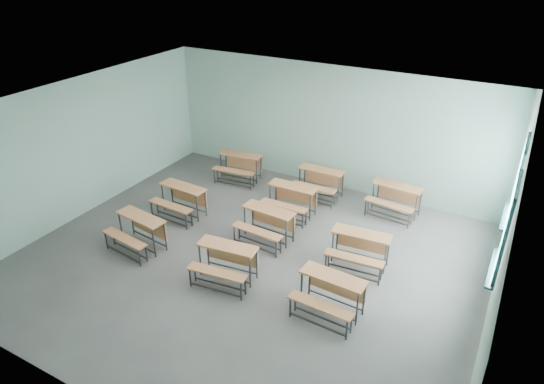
{
  "coord_description": "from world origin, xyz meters",
  "views": [
    {
      "loc": [
        4.35,
        -6.95,
        5.88
      ],
      "look_at": [
        -0.14,
        1.2,
        1.0
      ],
      "focal_mm": 32.0,
      "sensor_mm": 36.0,
      "label": 1
    }
  ],
  "objects_px": {
    "desk_unit_r1c0": "(181,197)",
    "desk_unit_r1c2": "(359,246)",
    "desk_unit_r3c2": "(395,196)",
    "desk_unit_r0c2": "(330,290)",
    "desk_unit_r1c1": "(266,221)",
    "desk_unit_r0c1": "(226,259)",
    "desk_unit_r3c0": "(239,163)",
    "desk_unit_r3c1": "(320,179)",
    "desk_unit_r0c0": "(138,228)",
    "desk_unit_r2c1": "(291,196)"
  },
  "relations": [
    {
      "from": "desk_unit_r0c2",
      "to": "desk_unit_r3c1",
      "type": "distance_m",
      "value": 4.37
    },
    {
      "from": "desk_unit_r1c1",
      "to": "desk_unit_r3c1",
      "type": "relative_size",
      "value": 1.03
    },
    {
      "from": "desk_unit_r0c2",
      "to": "desk_unit_r3c1",
      "type": "bearing_deg",
      "value": 119.14
    },
    {
      "from": "desk_unit_r3c2",
      "to": "desk_unit_r1c0",
      "type": "bearing_deg",
      "value": -145.25
    },
    {
      "from": "desk_unit_r1c1",
      "to": "desk_unit_r2c1",
      "type": "xyz_separation_m",
      "value": [
        -0.04,
        1.24,
        0.0
      ]
    },
    {
      "from": "desk_unit_r1c1",
      "to": "desk_unit_r0c1",
      "type": "bearing_deg",
      "value": -86.36
    },
    {
      "from": "desk_unit_r2c1",
      "to": "desk_unit_r3c1",
      "type": "height_order",
      "value": "same"
    },
    {
      "from": "desk_unit_r1c0",
      "to": "desk_unit_r1c1",
      "type": "xyz_separation_m",
      "value": [
        2.31,
        0.02,
        0.0
      ]
    },
    {
      "from": "desk_unit_r0c0",
      "to": "desk_unit_r3c0",
      "type": "height_order",
      "value": "same"
    },
    {
      "from": "desk_unit_r0c1",
      "to": "desk_unit_r1c2",
      "type": "relative_size",
      "value": 1.02
    },
    {
      "from": "desk_unit_r0c0",
      "to": "desk_unit_r3c2",
      "type": "distance_m",
      "value": 5.91
    },
    {
      "from": "desk_unit_r2c1",
      "to": "desk_unit_r1c2",
      "type": "bearing_deg",
      "value": -29.39
    },
    {
      "from": "desk_unit_r2c1",
      "to": "desk_unit_r3c2",
      "type": "bearing_deg",
      "value": 29.34
    },
    {
      "from": "desk_unit_r0c2",
      "to": "desk_unit_r1c0",
      "type": "relative_size",
      "value": 1.0
    },
    {
      "from": "desk_unit_r0c2",
      "to": "desk_unit_r0c0",
      "type": "bearing_deg",
      "value": -176.29
    },
    {
      "from": "desk_unit_r0c1",
      "to": "desk_unit_r3c1",
      "type": "height_order",
      "value": "same"
    },
    {
      "from": "desk_unit_r0c2",
      "to": "desk_unit_r1c2",
      "type": "relative_size",
      "value": 0.98
    },
    {
      "from": "desk_unit_r0c0",
      "to": "desk_unit_r2c1",
      "type": "xyz_separation_m",
      "value": [
        2.18,
        2.8,
        0.0
      ]
    },
    {
      "from": "desk_unit_r0c0",
      "to": "desk_unit_r3c2",
      "type": "bearing_deg",
      "value": 50.5
    },
    {
      "from": "desk_unit_r1c0",
      "to": "desk_unit_r3c0",
      "type": "xyz_separation_m",
      "value": [
        0.19,
        2.28,
        0.0
      ]
    },
    {
      "from": "desk_unit_r0c2",
      "to": "desk_unit_r3c0",
      "type": "distance_m",
      "value": 5.66
    },
    {
      "from": "desk_unit_r0c2",
      "to": "desk_unit_r2c1",
      "type": "xyz_separation_m",
      "value": [
        -2.15,
        2.74,
        0.0
      ]
    },
    {
      "from": "desk_unit_r1c0",
      "to": "desk_unit_r1c2",
      "type": "relative_size",
      "value": 0.98
    },
    {
      "from": "desk_unit_r1c0",
      "to": "desk_unit_r1c1",
      "type": "relative_size",
      "value": 1.0
    },
    {
      "from": "desk_unit_r1c2",
      "to": "desk_unit_r3c1",
      "type": "distance_m",
      "value": 3.04
    },
    {
      "from": "desk_unit_r1c1",
      "to": "desk_unit_r3c0",
      "type": "bearing_deg",
      "value": 136.56
    },
    {
      "from": "desk_unit_r3c1",
      "to": "desk_unit_r1c1",
      "type": "bearing_deg",
      "value": -94.58
    },
    {
      "from": "desk_unit_r0c1",
      "to": "desk_unit_r3c0",
      "type": "height_order",
      "value": "same"
    },
    {
      "from": "desk_unit_r3c0",
      "to": "desk_unit_r3c2",
      "type": "relative_size",
      "value": 1.01
    },
    {
      "from": "desk_unit_r1c1",
      "to": "desk_unit_r0c0",
      "type": "bearing_deg",
      "value": -141.55
    },
    {
      "from": "desk_unit_r0c2",
      "to": "desk_unit_r1c1",
      "type": "bearing_deg",
      "value": 147.66
    },
    {
      "from": "desk_unit_r0c1",
      "to": "desk_unit_r1c0",
      "type": "relative_size",
      "value": 1.04
    },
    {
      "from": "desk_unit_r1c0",
      "to": "desk_unit_r3c2",
      "type": "height_order",
      "value": "same"
    },
    {
      "from": "desk_unit_r0c1",
      "to": "desk_unit_r3c0",
      "type": "xyz_separation_m",
      "value": [
        -2.13,
        3.84,
        0.0
      ]
    },
    {
      "from": "desk_unit_r3c2",
      "to": "desk_unit_r0c2",
      "type": "bearing_deg",
      "value": -84.61
    },
    {
      "from": "desk_unit_r1c2",
      "to": "desk_unit_r3c2",
      "type": "relative_size",
      "value": 0.99
    },
    {
      "from": "desk_unit_r1c0",
      "to": "desk_unit_r3c2",
      "type": "relative_size",
      "value": 0.98
    },
    {
      "from": "desk_unit_r0c0",
      "to": "desk_unit_r1c0",
      "type": "distance_m",
      "value": 1.54
    },
    {
      "from": "desk_unit_r1c1",
      "to": "desk_unit_r2c1",
      "type": "bearing_deg",
      "value": 95.25
    },
    {
      "from": "desk_unit_r0c0",
      "to": "desk_unit_r1c2",
      "type": "height_order",
      "value": "same"
    },
    {
      "from": "desk_unit_r1c0",
      "to": "desk_unit_r1c2",
      "type": "bearing_deg",
      "value": 4.1
    },
    {
      "from": "desk_unit_r1c0",
      "to": "desk_unit_r3c0",
      "type": "relative_size",
      "value": 0.96
    },
    {
      "from": "desk_unit_r1c1",
      "to": "desk_unit_r3c1",
      "type": "xyz_separation_m",
      "value": [
        0.18,
        2.43,
        0.0
      ]
    },
    {
      "from": "desk_unit_r0c1",
      "to": "desk_unit_r3c0",
      "type": "bearing_deg",
      "value": 112.18
    },
    {
      "from": "desk_unit_r1c1",
      "to": "desk_unit_r3c1",
      "type": "height_order",
      "value": "same"
    },
    {
      "from": "desk_unit_r0c1",
      "to": "desk_unit_r1c1",
      "type": "relative_size",
      "value": 1.03
    },
    {
      "from": "desk_unit_r0c0",
      "to": "desk_unit_r3c0",
      "type": "xyz_separation_m",
      "value": [
        0.1,
        3.81,
        0.0
      ]
    },
    {
      "from": "desk_unit_r0c1",
      "to": "desk_unit_r3c1",
      "type": "xyz_separation_m",
      "value": [
        0.17,
        4.01,
        0.0
      ]
    },
    {
      "from": "desk_unit_r1c2",
      "to": "desk_unit_r3c0",
      "type": "xyz_separation_m",
      "value": [
        -4.2,
        2.19,
        0.0
      ]
    },
    {
      "from": "desk_unit_r1c2",
      "to": "desk_unit_r3c1",
      "type": "relative_size",
      "value": 1.05
    }
  ]
}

